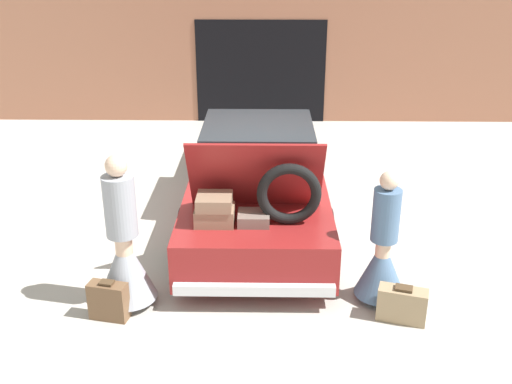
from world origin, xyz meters
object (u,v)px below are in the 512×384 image
person_left (125,254)px  person_right (382,256)px  car (258,175)px  suitcase_beside_left_person (109,301)px  suitcase_beside_right_person (402,304)px

person_left → person_right: 2.81m
car → suitcase_beside_left_person: car is taller
person_right → suitcase_beside_right_person: person_right is taller
suitcase_beside_left_person → person_left: bearing=64.1°
car → suitcase_beside_right_person: (1.57, -2.79, -0.38)m
car → person_left: (-1.40, -2.51, 0.05)m
person_right → person_left: bearing=102.2°
car → person_right: bearing=-59.5°
person_right → suitcase_beside_left_person: bearing=107.7°
suitcase_beside_right_person → person_left: bearing=174.7°
suitcase_beside_left_person → suitcase_beside_right_person: 3.11m
person_left → person_right: (2.80, 0.13, -0.07)m
person_left → suitcase_beside_right_person: size_ratio=3.18×
person_left → suitcase_beside_right_person: 3.01m
person_left → suitcase_beside_right_person: person_left is taller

